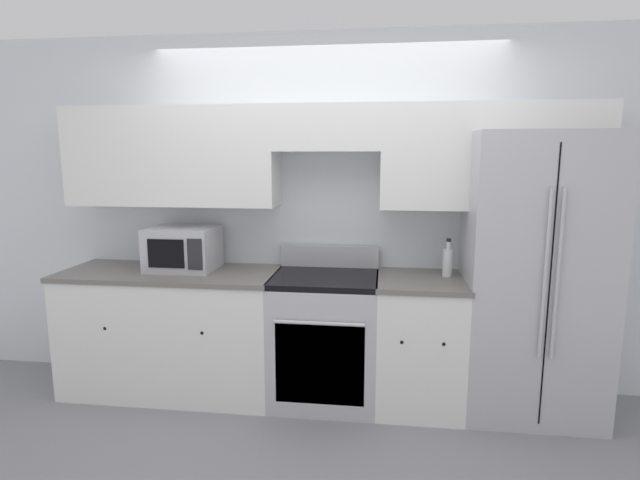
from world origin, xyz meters
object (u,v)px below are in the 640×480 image
(oven_range, at_px, (325,337))
(bottle, at_px, (448,261))
(refrigerator, at_px, (532,275))
(microwave, at_px, (183,248))

(oven_range, distance_m, bottle, 1.01)
(refrigerator, height_order, microwave, refrigerator)
(refrigerator, xyz_separation_m, bottle, (-0.55, 0.04, 0.07))
(refrigerator, distance_m, microwave, 2.44)
(oven_range, height_order, bottle, bottle)
(oven_range, relative_size, microwave, 2.26)
(refrigerator, relative_size, microwave, 3.98)
(oven_range, relative_size, bottle, 4.05)
(microwave, distance_m, bottle, 1.89)
(refrigerator, distance_m, bottle, 0.55)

